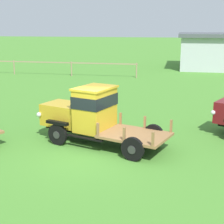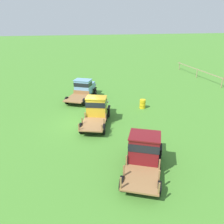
% 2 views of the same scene
% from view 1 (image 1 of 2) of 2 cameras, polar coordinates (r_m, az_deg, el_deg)
% --- Properties ---
extents(ground_plane, '(240.00, 240.00, 0.00)m').
position_cam_1_polar(ground_plane, '(12.78, -3.46, -7.02)').
color(ground_plane, '#47842D').
extents(paddock_fence, '(17.94, 0.45, 1.34)m').
position_cam_1_polar(paddock_fence, '(33.21, -11.41, 7.80)').
color(paddock_fence, '#997F60').
rests_on(paddock_fence, ground).
extents(vintage_truck_second_in_line, '(5.63, 3.31, 2.30)m').
position_cam_1_polar(vintage_truck_second_in_line, '(13.72, -3.71, -0.35)').
color(vintage_truck_second_in_line, black).
rests_on(vintage_truck_second_in_line, ground).
extents(oil_drum_beside_row, '(0.61, 0.61, 0.91)m').
position_cam_1_polar(oil_drum_beside_row, '(19.01, -5.47, 1.54)').
color(oil_drum_beside_row, gold).
rests_on(oil_drum_beside_row, ground).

